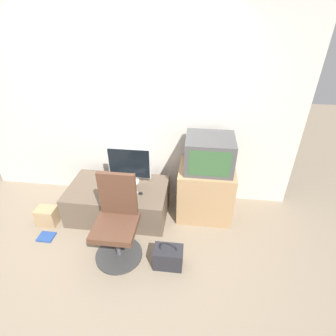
% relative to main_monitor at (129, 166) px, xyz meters
% --- Properties ---
extents(ground_plane, '(12.00, 12.00, 0.00)m').
position_rel_main_monitor_xyz_m(ground_plane, '(-0.06, -0.94, -0.67)').
color(ground_plane, '#7F705B').
extents(wall_back, '(4.40, 0.05, 2.60)m').
position_rel_main_monitor_xyz_m(wall_back, '(-0.06, 0.39, 0.63)').
color(wall_back, beige).
rests_on(wall_back, ground_plane).
extents(desk, '(1.28, 0.75, 0.43)m').
position_rel_main_monitor_xyz_m(desk, '(-0.14, -0.16, -0.46)').
color(desk, brown).
rests_on(desk, ground_plane).
extents(side_stand, '(0.70, 0.60, 0.71)m').
position_rel_main_monitor_xyz_m(side_stand, '(0.99, 0.01, -0.32)').
color(side_stand, '#A37F56').
rests_on(side_stand, ground_plane).
extents(main_monitor, '(0.56, 0.22, 0.50)m').
position_rel_main_monitor_xyz_m(main_monitor, '(0.00, 0.00, 0.00)').
color(main_monitor, silver).
rests_on(main_monitor, desk).
extents(keyboard, '(0.35, 0.12, 0.01)m').
position_rel_main_monitor_xyz_m(keyboard, '(-0.03, -0.28, -0.24)').
color(keyboard, white).
rests_on(keyboard, desk).
extents(mouse, '(0.05, 0.03, 0.04)m').
position_rel_main_monitor_xyz_m(mouse, '(0.19, -0.26, -0.23)').
color(mouse, black).
rests_on(mouse, desk).
extents(crt_tv, '(0.58, 0.51, 0.41)m').
position_rel_main_monitor_xyz_m(crt_tv, '(1.00, 0.01, 0.25)').
color(crt_tv, '#474747').
rests_on(crt_tv, side_stand).
extents(office_chair, '(0.53, 0.53, 0.99)m').
position_rel_main_monitor_xyz_m(office_chair, '(0.05, -0.81, -0.25)').
color(office_chair, '#333333').
rests_on(office_chair, ground_plane).
extents(cardboard_box_lower, '(0.25, 0.18, 0.24)m').
position_rel_main_monitor_xyz_m(cardboard_box_lower, '(-1.02, -0.47, -0.55)').
color(cardboard_box_lower, '#A3845B').
rests_on(cardboard_box_lower, ground_plane).
extents(handbag, '(0.31, 0.20, 0.35)m').
position_rel_main_monitor_xyz_m(handbag, '(0.62, -0.92, -0.55)').
color(handbag, '#232328').
rests_on(handbag, ground_plane).
extents(book, '(0.19, 0.16, 0.02)m').
position_rel_main_monitor_xyz_m(book, '(-0.92, -0.71, -0.66)').
color(book, navy).
rests_on(book, ground_plane).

